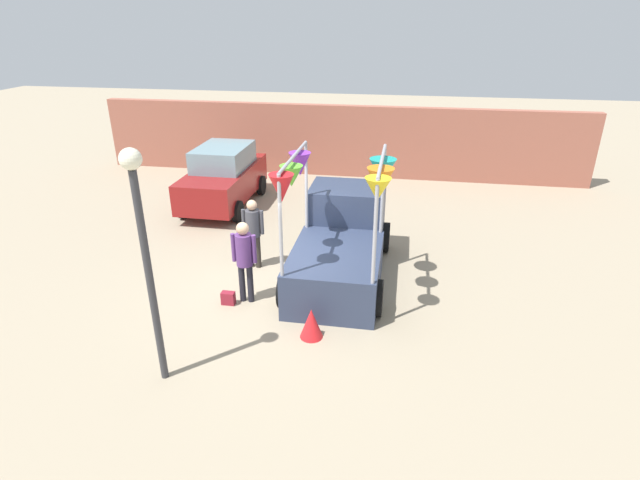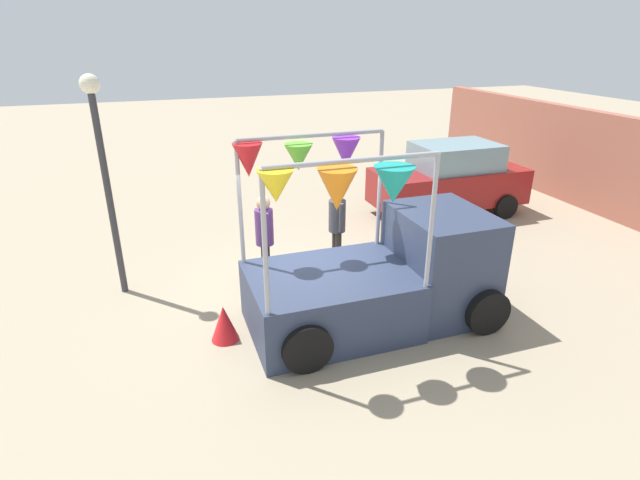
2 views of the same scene
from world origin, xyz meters
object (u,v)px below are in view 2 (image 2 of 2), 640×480
at_px(handbag, 253,272).
at_px(person_customer, 264,232).
at_px(vendor_truck, 387,271).
at_px(person_vendor, 337,221).
at_px(parked_car, 450,179).
at_px(folded_kite_bundle_crimson, 224,323).
at_px(street_lamp, 102,158).

bearing_deg(handbag, person_customer, 29.74).
bearing_deg(vendor_truck, person_vendor, -177.40).
relative_size(parked_car, person_customer, 2.21).
xyz_separation_m(vendor_truck, person_vendor, (-2.10, -0.10, 0.15)).
xyz_separation_m(person_customer, folded_kite_bundle_crimson, (1.60, -1.06, -0.80)).
height_order(parked_car, person_vendor, parked_car).
relative_size(vendor_truck, street_lamp, 1.05).
distance_m(parked_car, person_customer, 6.06).
relative_size(handbag, street_lamp, 0.07).
height_order(person_vendor, folded_kite_bundle_crimson, person_vendor).
relative_size(person_vendor, street_lamp, 0.44).
bearing_deg(person_vendor, folded_kite_bundle_crimson, -54.20).
bearing_deg(parked_car, handbag, -69.89).
distance_m(street_lamp, folded_kite_bundle_crimson, 3.54).
height_order(vendor_truck, person_vendor, vendor_truck).
xyz_separation_m(parked_car, street_lamp, (1.82, -8.15, 1.62)).
relative_size(person_customer, person_vendor, 1.05).
relative_size(vendor_truck, parked_car, 1.03).
distance_m(vendor_truck, parked_car, 5.78).
bearing_deg(handbag, person_vendor, 87.82).
height_order(person_vendor, handbag, person_vendor).
bearing_deg(person_customer, street_lamp, -103.67).
distance_m(person_vendor, street_lamp, 4.44).
bearing_deg(person_vendor, street_lamp, -94.82).
xyz_separation_m(person_customer, handbag, (-0.35, -0.20, -0.96)).
relative_size(vendor_truck, person_vendor, 2.40).
relative_size(parked_car, street_lamp, 1.02).
relative_size(parked_car, handbag, 14.29).
relative_size(parked_car, person_vendor, 2.33).
relative_size(person_customer, folded_kite_bundle_crimson, 3.01).
bearing_deg(handbag, parked_car, 110.11).
height_order(person_customer, person_vendor, person_customer).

